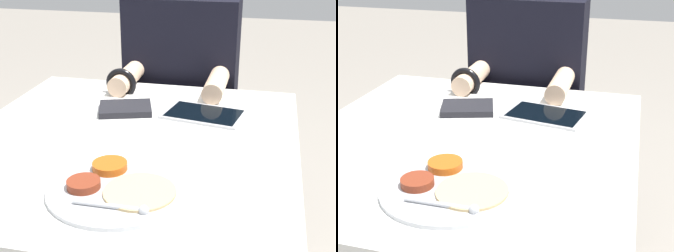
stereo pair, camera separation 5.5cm
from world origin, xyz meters
TOP-DOWN VIEW (x-y plane):
  - dining_table at (0.00, 0.00)m, footprint 0.93×1.00m
  - thali_tray at (0.06, -0.26)m, footprint 0.32×0.32m
  - red_notebook at (-0.07, 0.20)m, footprint 0.19×0.17m
  - tablet_device at (0.18, 0.23)m, footprint 0.27×0.20m
  - person_diner at (0.03, 0.65)m, footprint 0.44×0.44m

SIDE VIEW (x-z plane):
  - dining_table at x=0.00m, z-range 0.00..0.70m
  - person_diner at x=0.03m, z-range -0.04..1.13m
  - tablet_device at x=0.18m, z-range 0.70..0.71m
  - thali_tray at x=0.06m, z-range 0.70..0.72m
  - red_notebook at x=-0.07m, z-range 0.70..0.72m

